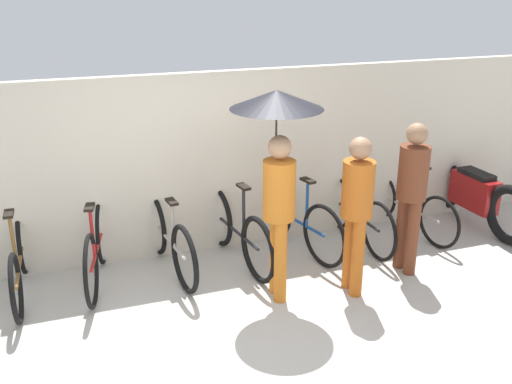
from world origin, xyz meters
TOP-DOWN VIEW (x-y plane):
  - ground_plane at (0.00, 0.00)m, footprint 30.00×30.00m
  - back_wall at (0.00, 2.07)m, footprint 14.38×0.12m
  - parked_bicycle_1 at (-1.94, 1.63)m, footprint 0.44×1.73m
  - parked_bicycle_2 at (-1.16, 1.64)m, footprint 0.50×1.69m
  - parked_bicycle_3 at (-0.39, 1.63)m, footprint 0.44×1.74m
  - parked_bicycle_4 at (0.39, 1.59)m, footprint 0.47×1.76m
  - parked_bicycle_5 at (1.16, 1.65)m, footprint 0.57×1.70m
  - parked_bicycle_6 at (1.94, 1.61)m, footprint 0.44×1.70m
  - parked_bicycle_7 at (2.71, 1.68)m, footprint 0.49×1.73m
  - pedestrian_leading at (0.56, 0.79)m, footprint 0.90×0.90m
  - pedestrian_center at (1.33, 0.55)m, footprint 0.32×0.32m
  - pedestrian_trailing at (2.10, 0.76)m, footprint 0.32×0.32m
  - motorcycle at (3.66, 1.59)m, footprint 0.58×2.03m

SIDE VIEW (x-z plane):
  - ground_plane at x=0.00m, z-range 0.00..0.00m
  - parked_bicycle_7 at x=2.71m, z-range -0.13..0.84m
  - parked_bicycle_1 at x=-1.94m, z-range -0.17..0.90m
  - parked_bicycle_6 at x=1.94m, z-range -0.15..0.90m
  - parked_bicycle_3 at x=-0.39m, z-range -0.16..0.93m
  - parked_bicycle_4 at x=0.39m, z-range -0.14..0.91m
  - parked_bicycle_5 at x=1.16m, z-range -0.12..0.90m
  - parked_bicycle_2 at x=-1.16m, z-range -0.11..0.90m
  - motorcycle at x=3.66m, z-range -0.06..0.89m
  - pedestrian_center at x=1.33m, z-range 0.14..1.82m
  - pedestrian_trailing at x=2.10m, z-range 0.15..1.85m
  - back_wall at x=0.00m, z-range 0.00..2.13m
  - pedestrian_leading at x=0.56m, z-range 0.55..2.67m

